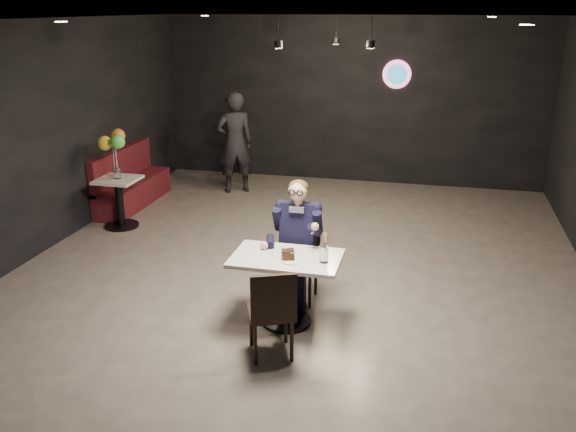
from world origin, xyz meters
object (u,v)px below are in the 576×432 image
(chair_far, at_px, (298,262))
(passerby, at_px, (235,143))
(main_table, at_px, (286,290))
(side_table, at_px, (120,204))
(sundae_glass, at_px, (324,253))
(booth_bench, at_px, (132,178))
(chair_near, at_px, (271,310))
(seated_man, at_px, (298,240))
(balloon_vase, at_px, (117,173))

(chair_far, distance_m, passerby, 4.41)
(main_table, xyz_separation_m, passerby, (-2.01, 4.45, 0.51))
(side_table, distance_m, passerby, 2.49)
(sundae_glass, relative_size, booth_bench, 0.10)
(chair_far, xyz_separation_m, chair_near, (-0.00, -1.16, 0.00))
(passerby, bearing_deg, seated_man, 87.82)
(seated_man, height_order, balloon_vase, seated_man)
(sundae_glass, bearing_deg, balloon_vase, 146.41)
(sundae_glass, height_order, booth_bench, sundae_glass)
(sundae_glass, height_order, side_table, sundae_glass)
(sundae_glass, bearing_deg, booth_bench, 138.82)
(balloon_vase, bearing_deg, sundae_glass, -33.59)
(seated_man, distance_m, balloon_vase, 3.55)
(side_table, bearing_deg, passerby, 63.30)
(seated_man, bearing_deg, chair_near, -90.00)
(side_table, relative_size, balloon_vase, 4.51)
(main_table, distance_m, seated_man, 0.65)
(seated_man, relative_size, booth_bench, 0.76)
(side_table, bearing_deg, chair_near, -42.91)
(booth_bench, bearing_deg, side_table, -73.30)
(seated_man, relative_size, passerby, 0.81)
(balloon_vase, xyz_separation_m, passerby, (1.09, 2.18, 0.05))
(chair_near, xyz_separation_m, seated_man, (0.00, 1.16, 0.26))
(balloon_vase, bearing_deg, main_table, -36.20)
(chair_far, distance_m, chair_near, 1.16)
(seated_man, height_order, sundae_glass, seated_man)
(seated_man, bearing_deg, booth_bench, 141.36)
(chair_far, height_order, seated_man, seated_man)
(sundae_glass, distance_m, booth_bench, 5.06)
(chair_far, xyz_separation_m, side_table, (-3.11, 1.72, -0.10))
(booth_bench, xyz_separation_m, passerby, (1.39, 1.18, 0.41))
(seated_man, relative_size, sundae_glass, 7.44)
(chair_far, distance_m, sundae_glass, 0.82)
(chair_near, bearing_deg, seated_man, 66.69)
(chair_near, distance_m, sundae_glass, 0.79)
(sundae_glass, height_order, balloon_vase, sundae_glass)
(main_table, distance_m, passerby, 4.91)
(chair_near, bearing_deg, side_table, 113.79)
(chair_far, bearing_deg, main_table, -90.00)
(main_table, distance_m, chair_far, 0.56)
(seated_man, bearing_deg, balloon_vase, 150.98)
(main_table, height_order, passerby, passerby)
(side_table, xyz_separation_m, balloon_vase, (0.00, 0.00, 0.47))
(side_table, distance_m, balloon_vase, 0.47)
(chair_near, height_order, side_table, chair_near)
(passerby, bearing_deg, sundae_glass, 88.65)
(main_table, distance_m, booth_bench, 4.73)
(chair_far, relative_size, balloon_vase, 5.74)
(main_table, xyz_separation_m, sundae_glass, (0.39, -0.05, 0.47))
(chair_near, bearing_deg, balloon_vase, 113.79)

